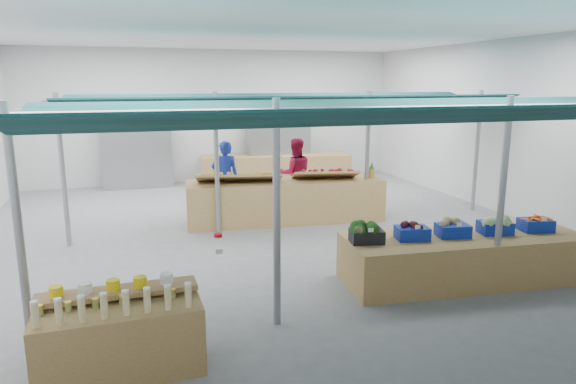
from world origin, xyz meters
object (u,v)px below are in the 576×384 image
(vendor_left, at_px, (225,178))
(vendor_right, at_px, (295,174))
(bottle_shelf, at_px, (121,335))
(veg_counter, at_px, (463,258))
(crate_stack, at_px, (475,256))
(fruit_counter, at_px, (286,201))

(vendor_left, bearing_deg, vendor_right, -174.12)
(bottle_shelf, xyz_separation_m, veg_counter, (5.32, 1.15, -0.05))
(crate_stack, bearing_deg, veg_counter, -152.81)
(vendor_right, bearing_deg, fruit_counter, 67.27)
(fruit_counter, bearing_deg, bottle_shelf, -117.63)
(fruit_counter, xyz_separation_m, vendor_right, (0.60, 1.10, 0.42))
(crate_stack, relative_size, vendor_left, 0.33)
(vendor_left, height_order, vendor_right, same)
(veg_counter, distance_m, vendor_left, 6.18)
(bottle_shelf, relative_size, veg_counter, 0.46)
(veg_counter, bearing_deg, fruit_counter, 116.52)
(fruit_counter, height_order, vendor_right, vendor_right)
(vendor_left, relative_size, vendor_right, 1.00)
(bottle_shelf, xyz_separation_m, vendor_right, (4.24, 6.60, 0.47))
(fruit_counter, bearing_deg, vendor_right, 67.27)
(bottle_shelf, height_order, vendor_left, vendor_left)
(bottle_shelf, distance_m, fruit_counter, 6.60)
(fruit_counter, relative_size, crate_stack, 7.63)
(fruit_counter, distance_m, crate_stack, 4.64)
(veg_counter, height_order, crate_stack, veg_counter)
(crate_stack, distance_m, vendor_left, 6.22)
(vendor_right, bearing_deg, vendor_left, 5.88)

